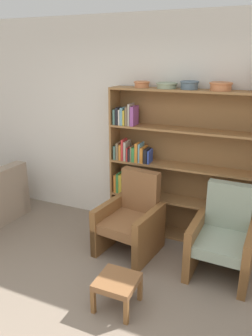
{
  "coord_description": "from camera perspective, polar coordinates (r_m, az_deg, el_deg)",
  "views": [
    {
      "loc": [
        1.3,
        -1.54,
        2.25
      ],
      "look_at": [
        -0.23,
        1.94,
        0.95
      ],
      "focal_mm": 35.0,
      "sensor_mm": 36.0,
      "label": 1
    }
  ],
  "objects": [
    {
      "name": "bookshelf",
      "position": [
        4.16,
        8.33,
        -0.29
      ],
      "size": [
        2.02,
        0.3,
        1.89
      ],
      "color": "olive",
      "rests_on": "ground"
    },
    {
      "name": "armchair_leather",
      "position": [
        3.96,
        0.96,
        -8.96
      ],
      "size": [
        0.73,
        0.76,
        0.96
      ],
      "rotation": [
        0.0,
        0.0,
        3.0
      ],
      "color": "brown",
      "rests_on": "ground"
    },
    {
      "name": "footstool",
      "position": [
        3.22,
        -1.56,
        -19.52
      ],
      "size": [
        0.37,
        0.37,
        0.3
      ],
      "color": "brown",
      "rests_on": "ground"
    },
    {
      "name": "armchair_cushioned",
      "position": [
        3.73,
        16.52,
        -11.67
      ],
      "size": [
        0.67,
        0.71,
        0.96
      ],
      "rotation": [
        0.0,
        0.0,
        3.1
      ],
      "color": "brown",
      "rests_on": "ground"
    },
    {
      "name": "bowl_brass",
      "position": [
        3.96,
        7.09,
        14.16
      ],
      "size": [
        0.25,
        0.25,
        0.07
      ],
      "color": "gray",
      "rests_on": "bookshelf"
    },
    {
      "name": "bowl_stoneware",
      "position": [
        4.06,
        2.77,
        14.43
      ],
      "size": [
        0.19,
        0.19,
        0.07
      ],
      "color": "#C67547",
      "rests_on": "bookshelf"
    },
    {
      "name": "wall_back",
      "position": [
        4.27,
        5.58,
        6.99
      ],
      "size": [
        12.0,
        0.06,
        2.75
      ],
      "color": "silver",
      "rests_on": "ground"
    },
    {
      "name": "bowl_cream",
      "position": [
        3.89,
        11.0,
        14.09
      ],
      "size": [
        0.22,
        0.22,
        0.09
      ],
      "color": "slate",
      "rests_on": "bookshelf"
    },
    {
      "name": "bowl_olive",
      "position": [
        3.83,
        16.2,
        13.59
      ],
      "size": [
        0.25,
        0.25,
        0.09
      ],
      "color": "#C67547",
      "rests_on": "bookshelf"
    }
  ]
}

